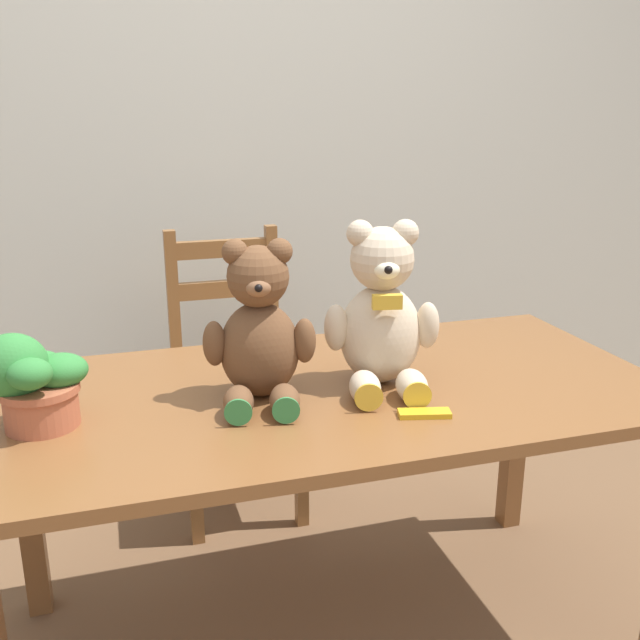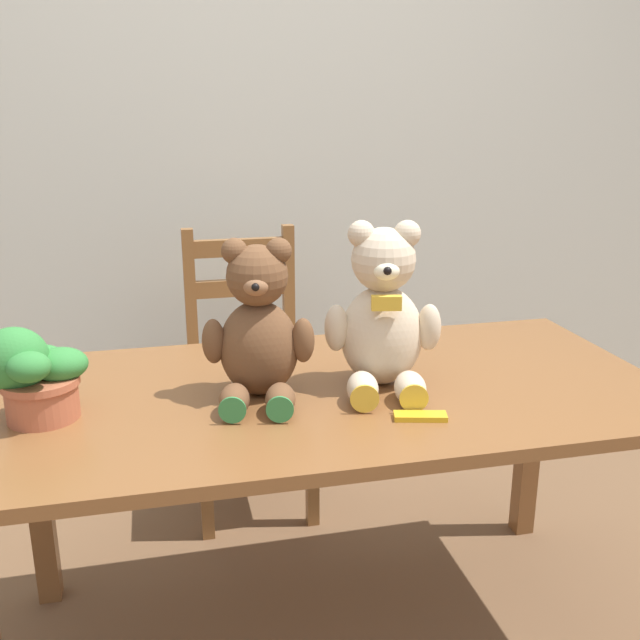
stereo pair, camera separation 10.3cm
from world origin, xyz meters
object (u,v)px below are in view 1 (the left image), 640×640
Objects in this scene: teddy_bear_left at (259,332)px; teddy_bear_right at (382,316)px; wooden_chair_behind at (233,374)px; chocolate_bar at (424,414)px; potted_plant at (33,381)px.

teddy_bear_left is 0.29m from teddy_bear_right.
wooden_chair_behind reaches higher than chocolate_bar.
potted_plant is (-0.55, -0.82, 0.35)m from wooden_chair_behind.
teddy_bear_left reaches higher than chocolate_bar.
wooden_chair_behind is at bearing 56.10° from potted_plant.
chocolate_bar is (0.80, -0.19, -0.10)m from potted_plant.
wooden_chair_behind is at bearing -62.52° from teddy_bear_right.
wooden_chair_behind is 2.62× the size of teddy_bear_left.
potted_plant is 1.90× the size of chocolate_bar.
teddy_bear_left reaches higher than wooden_chair_behind.
teddy_bear_right reaches higher than chocolate_bar.
wooden_chair_behind is 0.90m from teddy_bear_left.
teddy_bear_left is 0.41m from chocolate_bar.
teddy_bear_right reaches higher than potted_plant.
teddy_bear_left is at bearing 84.96° from wooden_chair_behind.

